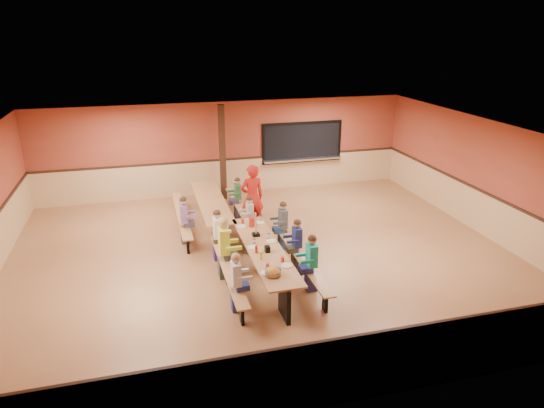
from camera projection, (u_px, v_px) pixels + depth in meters
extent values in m
plane|color=brown|center=(263.00, 257.00, 11.68)|extent=(12.00, 12.00, 0.00)
cube|color=#99402C|center=(225.00, 148.00, 15.69)|extent=(12.00, 0.04, 3.00)
cube|color=#99402C|center=(351.00, 316.00, 6.63)|extent=(12.00, 0.04, 3.00)
cube|color=#99402C|center=(486.00, 178.00, 12.62)|extent=(0.04, 10.00, 3.00)
cube|color=white|center=(262.00, 134.00, 10.64)|extent=(12.00, 10.00, 0.04)
cube|color=black|center=(302.00, 142.00, 16.28)|extent=(2.60, 0.06, 1.20)
cube|color=silver|center=(302.00, 159.00, 16.39)|extent=(2.70, 0.28, 0.06)
cube|color=black|center=(222.00, 153.00, 15.10)|extent=(0.18, 0.18, 3.00)
cube|color=#AA7243|center=(264.00, 249.00, 10.43)|extent=(0.75, 3.60, 0.04)
cube|color=black|center=(284.00, 301.00, 9.15)|extent=(0.08, 0.60, 0.70)
cube|color=black|center=(249.00, 236.00, 11.96)|extent=(0.08, 0.60, 0.70)
cube|color=#AA7243|center=(227.00, 266.00, 10.33)|extent=(0.26, 3.60, 0.04)
cube|color=black|center=(227.00, 275.00, 10.41)|extent=(0.06, 0.18, 0.41)
cube|color=#AA7243|center=(300.00, 257.00, 10.73)|extent=(0.26, 3.60, 0.04)
cube|color=black|center=(300.00, 266.00, 10.81)|extent=(0.06, 0.18, 0.41)
cube|color=#AA7243|center=(211.00, 201.00, 13.25)|extent=(0.75, 3.60, 0.04)
cube|color=black|center=(221.00, 236.00, 11.97)|extent=(0.08, 0.60, 0.70)
cube|color=black|center=(204.00, 196.00, 14.78)|extent=(0.08, 0.60, 0.70)
cube|color=#AA7243|center=(181.00, 214.00, 13.15)|extent=(0.26, 3.60, 0.04)
cube|color=black|center=(182.00, 222.00, 13.23)|extent=(0.06, 0.18, 0.41)
cube|color=#AA7243|center=(241.00, 208.00, 13.55)|extent=(0.26, 3.60, 0.04)
cube|color=black|center=(241.00, 216.00, 13.63)|extent=(0.06, 0.18, 0.41)
imported|color=red|center=(252.00, 197.00, 12.98)|extent=(0.72, 0.53, 1.82)
cylinder|color=red|center=(252.00, 222.00, 11.52)|extent=(0.16, 0.16, 0.22)
cube|color=black|center=(267.00, 249.00, 10.23)|extent=(0.10, 0.14, 0.13)
cylinder|color=yellow|center=(261.00, 256.00, 9.90)|extent=(0.06, 0.06, 0.17)
cylinder|color=#B2140F|center=(256.00, 249.00, 10.18)|extent=(0.06, 0.06, 0.17)
cube|color=black|center=(256.00, 235.00, 11.02)|extent=(0.16, 0.16, 0.06)
cube|color=#AA7243|center=(256.00, 223.00, 10.93)|extent=(0.02, 0.09, 0.50)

